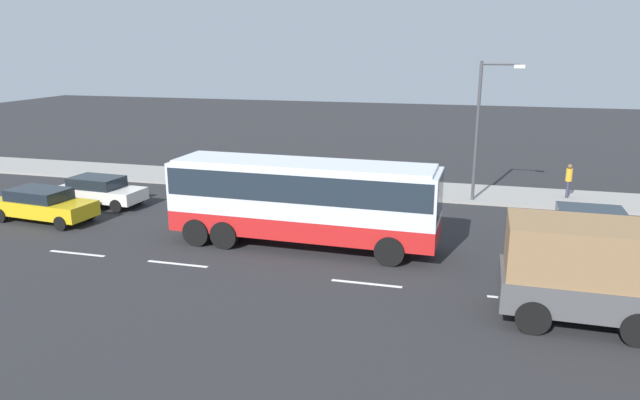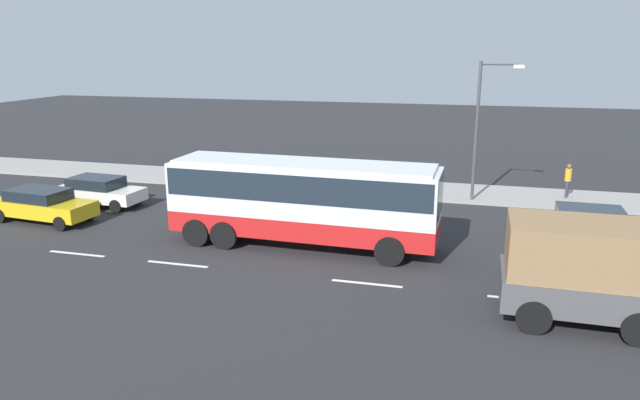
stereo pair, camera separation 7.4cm
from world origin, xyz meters
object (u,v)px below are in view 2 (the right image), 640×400
(coach_bus, at_px, (303,195))
(car_black_sedan, at_px, (592,223))
(cargo_truck, at_px, (639,273))
(pedestrian_near_curb, at_px, (568,178))
(car_white_minivan, at_px, (99,190))
(car_yellow_taxi, at_px, (42,204))
(street_lamp, at_px, (482,121))

(coach_bus, height_order, car_black_sedan, coach_bus)
(coach_bus, height_order, cargo_truck, coach_bus)
(coach_bus, height_order, pedestrian_near_curb, coach_bus)
(car_white_minivan, relative_size, car_yellow_taxi, 0.93)
(street_lamp, bearing_deg, car_white_minivan, -163.56)
(coach_bus, xyz_separation_m, car_white_minivan, (-11.53, 3.21, -1.34))
(car_yellow_taxi, bearing_deg, car_white_minivan, 80.77)
(car_white_minivan, xyz_separation_m, car_yellow_taxi, (-0.80, -3.01, 0.02))
(coach_bus, distance_m, cargo_truck, 11.76)
(coach_bus, distance_m, street_lamp, 11.04)
(car_black_sedan, distance_m, street_lamp, 7.53)
(car_white_minivan, bearing_deg, car_black_sedan, 5.03)
(car_yellow_taxi, xyz_separation_m, street_lamp, (18.99, 8.37, 3.35))
(car_white_minivan, height_order, street_lamp, street_lamp)
(car_white_minivan, distance_m, car_black_sedan, 22.73)
(cargo_truck, distance_m, car_white_minivan, 23.70)
(car_white_minivan, relative_size, street_lamp, 0.66)
(coach_bus, distance_m, pedestrian_near_curb, 15.17)
(car_black_sedan, height_order, pedestrian_near_curb, pedestrian_near_curb)
(car_white_minivan, distance_m, pedestrian_near_curb, 23.74)
(coach_bus, bearing_deg, pedestrian_near_curb, 44.18)
(car_white_minivan, xyz_separation_m, pedestrian_near_curb, (22.66, 7.06, 0.39))
(coach_bus, xyz_separation_m, car_black_sedan, (11.20, 3.63, -1.36))
(car_black_sedan, xyz_separation_m, pedestrian_near_curb, (-0.07, 6.64, 0.42))
(car_black_sedan, height_order, street_lamp, street_lamp)
(car_white_minivan, xyz_separation_m, car_black_sedan, (22.73, 0.42, -0.02))
(cargo_truck, xyz_separation_m, car_yellow_taxi, (-23.30, 4.41, -0.81))
(car_yellow_taxi, height_order, pedestrian_near_curb, pedestrian_near_curb)
(pedestrian_near_curb, bearing_deg, cargo_truck, 102.47)
(car_yellow_taxi, bearing_deg, street_lamp, 29.49)
(car_white_minivan, bearing_deg, cargo_truck, -14.27)
(car_white_minivan, xyz_separation_m, street_lamp, (18.18, 5.36, 3.37))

